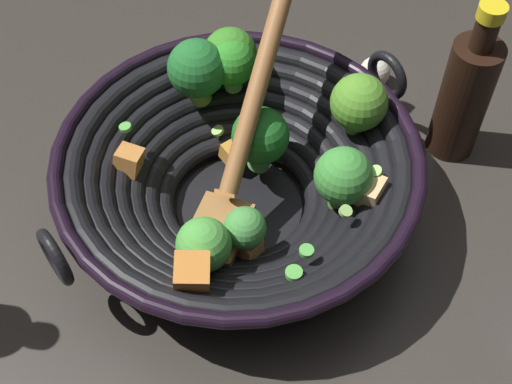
% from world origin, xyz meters
% --- Properties ---
extents(ground_plane, '(4.00, 4.00, 0.00)m').
position_xyz_m(ground_plane, '(0.00, 0.00, 0.00)').
color(ground_plane, '#332D28').
extents(wok, '(0.39, 0.35, 0.22)m').
position_xyz_m(wok, '(0.00, 0.00, 0.06)').
color(wok, black).
rests_on(wok, ground).
extents(soy_sauce_bottle, '(0.05, 0.05, 0.19)m').
position_xyz_m(soy_sauce_bottle, '(0.24, -0.04, 0.08)').
color(soy_sauce_bottle, black).
rests_on(soy_sauce_bottle, ground).
extents(garlic_bulb, '(0.04, 0.04, 0.04)m').
position_xyz_m(garlic_bulb, '(0.23, 0.08, 0.02)').
color(garlic_bulb, silver).
rests_on(garlic_bulb, ground).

